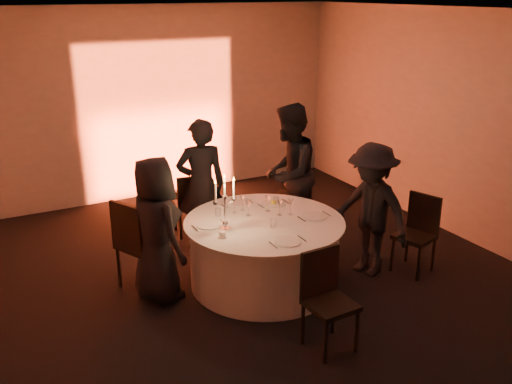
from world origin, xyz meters
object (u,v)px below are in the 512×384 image
banquet_table (264,252)px  guest_back_left (201,185)px  chair_left (136,240)px  coffee_cup (222,234)px  candelabra (225,211)px  chair_back_left (190,202)px  guest_left (156,230)px  guest_back_right (289,174)px  chair_right (418,229)px  chair_back_right (296,192)px  chair_front (326,294)px  guest_right (371,210)px

banquet_table → guest_back_left: bearing=101.6°
chair_left → coffee_cup: chair_left is taller
banquet_table → guest_back_left: guest_back_left is taller
coffee_cup → candelabra: 0.27m
banquet_table → chair_back_left: bearing=98.2°
guest_left → guest_back_right: 2.17m
guest_back_right → chair_back_left: bearing=-75.5°
chair_back_left → candelabra: candelabra is taller
guest_left → guest_back_right: size_ratio=0.87×
chair_right → candelabra: candelabra is taller
guest_back_right → chair_back_right: bearing=173.1°
chair_right → chair_front: 2.01m
chair_left → guest_right: 2.70m
chair_back_right → guest_right: size_ratio=0.64×
chair_front → coffee_cup: bearing=112.2°
banquet_table → guest_back_left: (-0.25, 1.22, 0.48)m
chair_front → guest_right: bearing=34.7°
chair_back_left → chair_right: size_ratio=0.94×
chair_back_left → chair_back_right: bearing=165.3°
banquet_table → chair_right: bearing=-17.0°
chair_left → banquet_table: bearing=-138.5°
guest_left → guest_back_left: (0.92, 0.96, 0.06)m
chair_back_left → guest_right: bearing=133.9°
chair_back_left → candelabra: (-0.25, -1.68, 0.50)m
chair_back_right → coffee_cup: chair_back_right is taller
guest_left → chair_back_left: bearing=-45.7°
candelabra → chair_right: bearing=-13.1°
chair_back_right → chair_right: size_ratio=1.09×
chair_back_left → chair_back_right: chair_back_right is taller
chair_front → guest_left: guest_left is taller
chair_right → guest_right: bearing=-129.2°
chair_right → guest_back_left: (-2.03, 1.76, 0.34)m
chair_left → chair_front: size_ratio=1.10×
guest_left → guest_back_right: (2.05, 0.69, 0.12)m
chair_left → coffee_cup: size_ratio=9.55×
chair_left → guest_left: (0.15, -0.30, 0.20)m
chair_left → candelabra: bearing=-150.3°
chair_left → chair_back_left: size_ratio=1.20×
chair_left → chair_back_left: 1.54m
chair_front → candelabra: candelabra is taller
chair_back_left → guest_back_left: bearing=96.3°
chair_back_left → chair_right: (2.02, -2.20, 0.03)m
coffee_cup → chair_right: bearing=-8.8°
chair_back_right → guest_left: size_ratio=0.63×
guest_left → coffee_cup: bearing=-139.4°
chair_right → chair_back_right: bearing=-176.1°
candelabra → guest_back_right: bearing=35.1°
banquet_table → guest_left: 1.27m
chair_left → guest_left: 0.39m
chair_back_left → guest_left: size_ratio=0.55×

